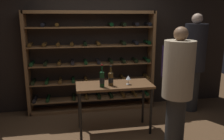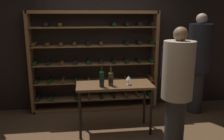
{
  "view_description": "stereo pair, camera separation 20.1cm",
  "coord_description": "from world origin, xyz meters",
  "px_view_note": "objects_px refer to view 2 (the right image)",
  "views": [
    {
      "loc": [
        -0.6,
        -3.27,
        1.98
      ],
      "look_at": [
        0.05,
        0.31,
        1.11
      ],
      "focal_mm": 37.01,
      "sensor_mm": 36.0,
      "label": 1
    },
    {
      "loc": [
        -0.4,
        -3.3,
        1.98
      ],
      "look_at": [
        0.05,
        0.31,
        1.11
      ],
      "focal_mm": 37.01,
      "sensor_mm": 36.0,
      "label": 2
    }
  ],
  "objects_px": {
    "person_guest_khaki": "(177,84)",
    "wine_bottle_amber_reserve": "(102,79)",
    "person_bystander_red_print": "(198,59)",
    "wine_bottle_gold_foil": "(111,78)",
    "wine_glass_stemmed_right": "(129,78)",
    "tasting_table": "(114,90)",
    "wine_rack": "(95,63)"
  },
  "relations": [
    {
      "from": "tasting_table",
      "to": "person_guest_khaki",
      "type": "bearing_deg",
      "value": -34.92
    },
    {
      "from": "tasting_table",
      "to": "wine_bottle_amber_reserve",
      "type": "xyz_separation_m",
      "value": [
        -0.22,
        -0.12,
        0.24
      ]
    },
    {
      "from": "person_bystander_red_print",
      "to": "person_guest_khaki",
      "type": "xyz_separation_m",
      "value": [
        -0.93,
        -1.21,
        -0.11
      ]
    },
    {
      "from": "person_bystander_red_print",
      "to": "wine_glass_stemmed_right",
      "type": "height_order",
      "value": "person_bystander_red_print"
    },
    {
      "from": "wine_rack",
      "to": "wine_glass_stemmed_right",
      "type": "relative_size",
      "value": 17.13
    },
    {
      "from": "person_guest_khaki",
      "to": "wine_glass_stemmed_right",
      "type": "xyz_separation_m",
      "value": [
        -0.62,
        0.53,
        -0.04
      ]
    },
    {
      "from": "person_bystander_red_print",
      "to": "wine_rack",
      "type": "bearing_deg",
      "value": -142.36
    },
    {
      "from": "person_bystander_red_print",
      "to": "wine_glass_stemmed_right",
      "type": "relative_size",
      "value": 13.2
    },
    {
      "from": "wine_rack",
      "to": "wine_bottle_gold_foil",
      "type": "height_order",
      "value": "wine_rack"
    },
    {
      "from": "wine_rack",
      "to": "person_bystander_red_print",
      "type": "distance_m",
      "value": 2.1
    },
    {
      "from": "wine_rack",
      "to": "tasting_table",
      "type": "height_order",
      "value": "wine_rack"
    },
    {
      "from": "person_guest_khaki",
      "to": "wine_bottle_amber_reserve",
      "type": "relative_size",
      "value": 4.87
    },
    {
      "from": "person_bystander_red_print",
      "to": "wine_bottle_gold_foil",
      "type": "relative_size",
      "value": 6.0
    },
    {
      "from": "wine_rack",
      "to": "person_bystander_red_print",
      "type": "bearing_deg",
      "value": -11.05
    },
    {
      "from": "wine_rack",
      "to": "person_guest_khaki",
      "type": "distance_m",
      "value": 1.96
    },
    {
      "from": "person_bystander_red_print",
      "to": "wine_bottle_amber_reserve",
      "type": "bearing_deg",
      "value": -110.99
    },
    {
      "from": "wine_glass_stemmed_right",
      "to": "wine_bottle_gold_foil",
      "type": "bearing_deg",
      "value": -177.88
    },
    {
      "from": "person_guest_khaki",
      "to": "wine_bottle_gold_foil",
      "type": "height_order",
      "value": "person_guest_khaki"
    },
    {
      "from": "wine_rack",
      "to": "person_guest_khaki",
      "type": "bearing_deg",
      "value": -55.11
    },
    {
      "from": "wine_rack",
      "to": "wine_bottle_amber_reserve",
      "type": "height_order",
      "value": "wine_rack"
    },
    {
      "from": "person_bystander_red_print",
      "to": "wine_bottle_amber_reserve",
      "type": "distance_m",
      "value": 2.14
    },
    {
      "from": "tasting_table",
      "to": "wine_bottle_gold_foil",
      "type": "distance_m",
      "value": 0.24
    },
    {
      "from": "person_bystander_red_print",
      "to": "wine_bottle_gold_foil",
      "type": "xyz_separation_m",
      "value": [
        -1.85,
        -0.69,
        -0.15
      ]
    },
    {
      "from": "person_bystander_red_print",
      "to": "person_guest_khaki",
      "type": "relative_size",
      "value": 1.11
    },
    {
      "from": "tasting_table",
      "to": "wine_bottle_amber_reserve",
      "type": "bearing_deg",
      "value": -150.77
    },
    {
      "from": "tasting_table",
      "to": "wine_bottle_gold_foil",
      "type": "bearing_deg",
      "value": -134.93
    },
    {
      "from": "wine_bottle_gold_foil",
      "to": "person_bystander_red_print",
      "type": "bearing_deg",
      "value": 20.42
    },
    {
      "from": "wine_rack",
      "to": "wine_bottle_gold_foil",
      "type": "relative_size",
      "value": 7.78
    },
    {
      "from": "wine_bottle_gold_foil",
      "to": "wine_glass_stemmed_right",
      "type": "height_order",
      "value": "wine_bottle_gold_foil"
    },
    {
      "from": "tasting_table",
      "to": "person_guest_khaki",
      "type": "height_order",
      "value": "person_guest_khaki"
    },
    {
      "from": "wine_rack",
      "to": "person_bystander_red_print",
      "type": "xyz_separation_m",
      "value": [
        2.06,
        -0.4,
        0.1
      ]
    },
    {
      "from": "wine_bottle_gold_foil",
      "to": "wine_glass_stemmed_right",
      "type": "relative_size",
      "value": 2.2
    }
  ]
}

